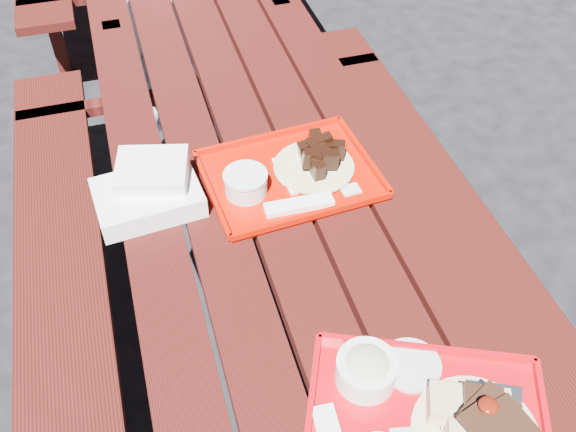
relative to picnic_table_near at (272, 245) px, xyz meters
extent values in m
plane|color=black|center=(0.00, 0.00, -0.56)|extent=(60.00, 60.00, 0.00)
cube|color=#3B0E0B|center=(-0.30, 0.00, 0.17)|extent=(0.14, 2.40, 0.04)
cube|color=#3B0E0B|center=(-0.15, 0.00, 0.17)|extent=(0.14, 2.40, 0.04)
cube|color=#3B0E0B|center=(0.00, 0.00, 0.17)|extent=(0.14, 2.40, 0.04)
cube|color=#3B0E0B|center=(0.15, 0.00, 0.17)|extent=(0.14, 2.40, 0.04)
cube|color=#3B0E0B|center=(0.30, 0.00, 0.17)|extent=(0.14, 2.40, 0.04)
cube|color=#3B0E0B|center=(-0.58, 0.00, -0.13)|extent=(0.25, 2.40, 0.04)
cube|color=#3B0E0B|center=(-0.58, 0.84, -0.35)|extent=(0.06, 0.06, 0.42)
cube|color=#3B0E0B|center=(0.58, 0.00, -0.13)|extent=(0.25, 2.40, 0.04)
cube|color=#3B0E0B|center=(0.58, 0.84, -0.35)|extent=(0.06, 0.06, 0.42)
cube|color=#3B0E0B|center=(-0.30, 0.96, -0.19)|extent=(0.06, 0.06, 0.75)
cube|color=#3B0E0B|center=(0.30, 0.96, -0.19)|extent=(0.06, 0.06, 0.75)
cube|color=#3B0E0B|center=(0.00, 0.96, -0.13)|extent=(1.40, 0.06, 0.04)
cube|color=#3B0E0B|center=(-0.58, 1.96, -0.35)|extent=(0.06, 0.06, 0.42)
cube|color=#3B0E0B|center=(0.58, 1.96, -0.35)|extent=(0.06, 0.06, 0.42)
cube|color=#3B0E0B|center=(-0.30, 1.84, -0.19)|extent=(0.06, 0.06, 0.75)
cube|color=#BD0610|center=(0.10, -0.68, 0.20)|extent=(0.52, 0.47, 0.01)
cube|color=#BD0610|center=(0.17, -0.53, 0.21)|extent=(0.39, 0.18, 0.02)
cube|color=#BD0610|center=(-0.09, -0.59, 0.21)|extent=(0.14, 0.30, 0.02)
cube|color=beige|center=(0.18, -0.67, 0.23)|extent=(0.16, 0.12, 0.04)
ellipsoid|color=#561207|center=(0.18, -0.71, 0.32)|extent=(0.03, 0.03, 0.01)
cylinder|color=white|center=(0.03, -0.55, 0.23)|extent=(0.12, 0.12, 0.06)
ellipsoid|color=#BEBF96|center=(0.03, -0.55, 0.25)|extent=(0.10, 0.10, 0.04)
cylinder|color=silver|center=(0.13, -0.55, 0.21)|extent=(0.12, 0.12, 0.01)
cube|color=#C20E00|center=(0.06, 0.04, 0.20)|extent=(0.44, 0.35, 0.01)
cube|color=#C20E00|center=(0.05, 0.20, 0.21)|extent=(0.41, 0.04, 0.02)
cube|color=#C20E00|center=(0.07, -0.12, 0.21)|extent=(0.41, 0.04, 0.02)
cube|color=#C20E00|center=(0.27, 0.06, 0.21)|extent=(0.03, 0.32, 0.02)
cube|color=#C20E00|center=(-0.14, 0.03, 0.21)|extent=(0.03, 0.32, 0.02)
cube|color=white|center=(0.11, 0.04, 0.20)|extent=(0.15, 0.15, 0.01)
cylinder|color=beige|center=(0.13, 0.05, 0.21)|extent=(0.21, 0.21, 0.01)
cylinder|color=silver|center=(-0.06, 0.01, 0.23)|extent=(0.10, 0.10, 0.05)
cylinder|color=white|center=(-0.06, 0.01, 0.26)|extent=(0.11, 0.11, 0.01)
cube|color=white|center=(0.05, -0.07, 0.21)|extent=(0.17, 0.05, 0.01)
cube|color=silver|center=(0.19, -0.05, 0.20)|extent=(0.05, 0.04, 0.00)
cube|color=white|center=(-0.29, 0.04, 0.22)|extent=(0.26, 0.20, 0.06)
cube|color=white|center=(-0.27, 0.08, 0.27)|extent=(0.20, 0.17, 0.04)
camera|label=1|loc=(-0.29, -1.12, 1.29)|focal=40.00mm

